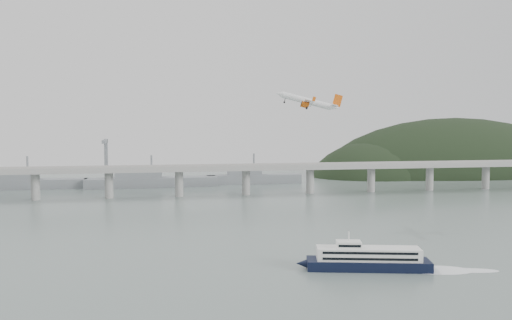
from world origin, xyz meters
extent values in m
plane|color=slate|center=(0.00, 0.00, 0.00)|extent=(900.00, 900.00, 0.00)
cube|color=#979794|center=(0.00, 200.00, 20.00)|extent=(800.00, 22.00, 2.20)
cube|color=#979794|center=(0.00, 189.50, 22.00)|extent=(800.00, 0.60, 1.80)
cube|color=#979794|center=(0.00, 210.50, 22.00)|extent=(800.00, 0.60, 1.80)
cylinder|color=#979794|center=(-130.00, 200.00, 9.50)|extent=(6.00, 6.00, 21.00)
cylinder|color=#979794|center=(-80.00, 200.00, 9.50)|extent=(6.00, 6.00, 21.00)
cylinder|color=#979794|center=(-30.00, 200.00, 9.50)|extent=(6.00, 6.00, 21.00)
cylinder|color=#979794|center=(20.00, 200.00, 9.50)|extent=(6.00, 6.00, 21.00)
cylinder|color=#979794|center=(70.00, 200.00, 9.50)|extent=(6.00, 6.00, 21.00)
cylinder|color=#979794|center=(120.00, 200.00, 9.50)|extent=(6.00, 6.00, 21.00)
cylinder|color=#979794|center=(170.00, 200.00, 9.50)|extent=(6.00, 6.00, 21.00)
cylinder|color=#979794|center=(220.00, 200.00, 9.50)|extent=(6.00, 6.00, 21.00)
ellipsoid|color=black|center=(270.00, 330.00, -18.00)|extent=(320.00, 150.00, 156.00)
ellipsoid|color=black|center=(175.00, 320.00, -12.00)|extent=(140.00, 110.00, 96.00)
cube|color=slate|center=(-150.00, 270.00, 4.00)|extent=(95.67, 20.15, 8.00)
cube|color=slate|center=(-159.50, 270.00, 12.00)|extent=(33.90, 15.02, 8.00)
cylinder|color=slate|center=(-150.00, 270.00, 20.00)|extent=(1.60, 1.60, 14.00)
cube|color=slate|center=(-50.00, 265.00, 4.00)|extent=(110.55, 21.43, 8.00)
cube|color=slate|center=(-61.00, 265.00, 12.00)|extent=(39.01, 16.73, 8.00)
cylinder|color=slate|center=(-50.00, 265.00, 20.00)|extent=(1.60, 1.60, 14.00)
cube|color=slate|center=(40.00, 275.00, 4.00)|extent=(85.00, 13.60, 8.00)
cube|color=slate|center=(31.50, 275.00, 12.00)|extent=(29.75, 11.90, 8.00)
cylinder|color=slate|center=(40.00, 275.00, 20.00)|extent=(1.60, 1.60, 14.00)
cube|color=slate|center=(-90.00, 300.00, 20.00)|extent=(3.00, 3.00, 40.00)
cube|color=slate|center=(-90.00, 290.00, 38.00)|extent=(3.00, 28.00, 3.00)
cube|color=black|center=(28.58, -15.17, 1.79)|extent=(46.03, 21.11, 3.58)
cone|color=black|center=(5.11, -9.40, 1.79)|extent=(5.20, 4.54, 3.58)
cube|color=white|center=(28.58, -15.17, 5.82)|extent=(38.64, 17.66, 4.48)
cube|color=black|center=(27.50, -19.56, 6.98)|extent=(33.07, 8.25, 0.90)
cube|color=black|center=(27.50, -19.56, 4.83)|extent=(33.07, 8.25, 0.90)
cube|color=black|center=(29.65, -10.78, 6.98)|extent=(33.07, 8.25, 0.90)
cube|color=black|center=(29.65, -10.78, 4.83)|extent=(33.07, 8.25, 0.90)
cube|color=white|center=(21.62, -13.46, 9.22)|extent=(10.19, 8.22, 2.33)
cube|color=black|center=(20.86, -16.55, 9.22)|extent=(7.85, 2.03, 0.90)
cylinder|color=white|center=(21.62, -13.46, 12.08)|extent=(0.54, 0.54, 3.58)
ellipsoid|color=white|center=(52.91, -21.15, 0.04)|extent=(28.11, 18.67, 0.18)
ellipsoid|color=white|center=(65.08, -24.14, 0.04)|extent=(20.31, 10.87, 0.18)
cylinder|color=white|center=(29.48, 70.03, 65.14)|extent=(25.58, 10.70, 9.72)
cone|color=white|center=(15.67, 73.48, 68.84)|extent=(5.17, 4.42, 4.17)
cone|color=white|center=(43.84, 66.47, 61.76)|extent=(5.82, 4.29, 4.40)
cube|color=white|center=(30.11, 69.82, 64.02)|extent=(11.56, 31.47, 3.05)
cube|color=white|center=(43.15, 66.68, 62.62)|extent=(5.35, 11.42, 1.52)
cube|color=#E45C0F|center=(44.79, 66.43, 65.32)|extent=(5.49, 1.34, 6.83)
cylinder|color=#E45C0F|center=(29.64, 75.08, 62.87)|extent=(4.70, 3.25, 3.05)
cylinder|color=black|center=(27.83, 75.53, 63.35)|extent=(1.34, 2.22, 2.13)
cube|color=white|center=(29.88, 75.07, 63.75)|extent=(2.49, 0.77, 1.66)
cylinder|color=#E45C0F|center=(27.32, 65.24, 63.38)|extent=(4.70, 3.25, 3.05)
cylinder|color=black|center=(25.51, 65.70, 63.86)|extent=(1.34, 2.22, 2.13)
cube|color=white|center=(27.56, 65.24, 64.27)|extent=(2.49, 0.77, 1.66)
cylinder|color=black|center=(30.23, 72.16, 62.30)|extent=(0.95, 0.42, 2.23)
cylinder|color=black|center=(29.97, 72.17, 61.32)|extent=(1.29, 0.60, 1.25)
cylinder|color=black|center=(29.14, 67.52, 62.54)|extent=(0.95, 0.42, 2.23)
cylinder|color=black|center=(28.88, 67.53, 61.56)|extent=(1.29, 0.60, 1.25)
cylinder|color=black|center=(18.46, 72.64, 65.43)|extent=(0.95, 0.42, 2.23)
cylinder|color=black|center=(18.20, 72.65, 64.45)|extent=(1.29, 0.60, 1.25)
cube|color=#E45C0F|center=(35.70, 84.58, 63.83)|extent=(1.99, 0.55, 2.51)
cube|color=#E45C0F|center=(28.54, 54.19, 65.41)|extent=(1.99, 0.55, 2.51)
camera|label=1|loc=(-48.51, -199.64, 53.24)|focal=38.00mm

